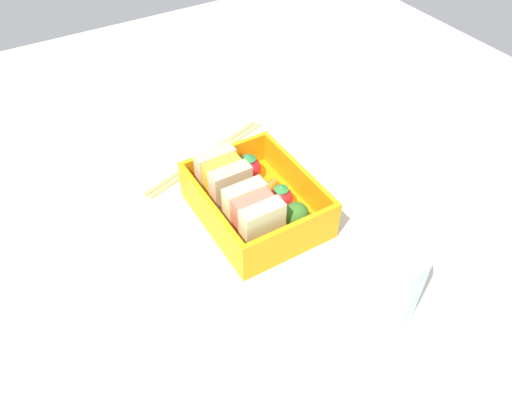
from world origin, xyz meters
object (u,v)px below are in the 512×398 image
sandwich_left (253,216)px  sandwich_center_left (223,180)px  strawberry_far_left (249,168)px  broccoli_floret (296,215)px  drinking_glass (390,277)px  carrot_stick_far_left (267,190)px  strawberry_left (281,198)px  chopstick_pair (205,156)px  folded_napkin (346,162)px

sandwich_left → sandwich_center_left: size_ratio=1.00×
sandwich_left → strawberry_far_left: 9.92cm
broccoli_floret → drinking_glass: size_ratio=0.42×
sandwich_left → carrot_stick_far_left: 7.51cm
carrot_stick_far_left → drinking_glass: bearing=-173.7°
sandwich_left → broccoli_floret: sandwich_left is taller
sandwich_left → carrot_stick_far_left: size_ratio=1.67×
strawberry_left → chopstick_pair: bearing=11.8°
strawberry_left → drinking_glass: size_ratio=0.40×
sandwich_center_left → strawberry_left: size_ratio=1.66×
carrot_stick_far_left → strawberry_far_left: bearing=8.2°
drinking_glass → carrot_stick_far_left: bearing=6.3°
sandwich_left → sandwich_center_left: bearing=0.0°
carrot_stick_far_left → drinking_glass: (-19.30, -2.12, 2.68)cm
broccoli_floret → sandwich_center_left: bearing=27.7°
chopstick_pair → carrot_stick_far_left: bearing=-165.6°
strawberry_far_left → chopstick_pair: strawberry_far_left is taller
drinking_glass → broccoli_floret: bearing=11.4°
strawberry_far_left → chopstick_pair: (7.84, 2.42, -2.57)cm
folded_napkin → carrot_stick_far_left: bearing=92.8°
strawberry_far_left → drinking_glass: size_ratio=0.42×
sandwich_left → chopstick_pair: bearing=-7.0°
strawberry_left → chopstick_pair: 14.98cm
broccoli_floret → chopstick_pair: broccoli_floret is taller
sandwich_left → sandwich_center_left: (7.08, 0.00, 0.00)cm
chopstick_pair → drinking_glass: drinking_glass is taller
carrot_stick_far_left → chopstick_pair: carrot_stick_far_left is taller
strawberry_left → drinking_glass: (-16.36, -2.06, 1.67)cm
sandwich_left → strawberry_far_left: (8.76, -4.47, -1.25)cm
chopstick_pair → folded_napkin: 19.47cm
strawberry_far_left → drinking_glass: bearing=-173.4°
drinking_glass → sandwich_left: bearing=26.6°
sandwich_left → folded_napkin: size_ratio=0.50×
folded_napkin → strawberry_far_left: bearing=77.5°
sandwich_center_left → broccoli_floret: sandwich_center_left is taller
sandwich_left → drinking_glass: size_ratio=0.66×
broccoli_floret → chopstick_pair: size_ratio=0.18×
carrot_stick_far_left → folded_napkin: 13.30cm
sandwich_center_left → strawberry_far_left: size_ratio=1.56×
broccoli_floret → strawberry_far_left: bearing=0.8°
sandwich_left → sandwich_center_left: same height
strawberry_left → strawberry_far_left: bearing=5.1°
sandwich_left → folded_napkin: bearing=-72.5°
strawberry_left → sandwich_left: bearing=112.8°
broccoli_floret → folded_napkin: size_ratio=0.32×
carrot_stick_far_left → strawberry_far_left: 3.89cm
broccoli_floret → chopstick_pair: bearing=8.0°
chopstick_pair → sandwich_left: bearing=173.0°
drinking_glass → folded_napkin: 23.21cm
carrot_stick_far_left → drinking_glass: drinking_glass is taller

